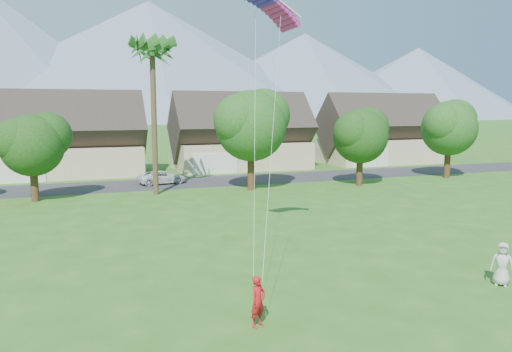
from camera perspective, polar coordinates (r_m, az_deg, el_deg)
name	(u,v)px	position (r m, az deg, el deg)	size (l,w,h in m)	color
ground	(371,349)	(15.76, 13.05, -18.66)	(500.00, 500.00, 0.00)	#2D6019
street	(169,183)	(46.97, -9.92, -0.84)	(90.00, 7.00, 0.01)	#2D2D30
kite_flyer	(258,301)	(16.44, 0.22, -14.14)	(0.60, 0.40, 1.66)	#B51418
watcher	(502,264)	(22.17, 26.30, -9.01)	(0.85, 0.55, 1.74)	#B9B9B4
parked_car	(162,177)	(46.78, -10.69, -0.14)	(2.03, 4.40, 1.22)	silver
mountain_ridge	(112,64)	(273.29, -16.19, 12.14)	(540.00, 240.00, 70.00)	slate
houses_row	(158,140)	(55.52, -11.09, 4.02)	(72.75, 8.19, 8.86)	beige
tree_row	(166,134)	(40.31, -10.20, 4.72)	(62.27, 6.67, 8.45)	#47301C
fan_palm	(152,45)	(40.99, -11.80, 14.41)	(3.00, 3.00, 13.80)	#4C3D26
parafoil_kite	(268,3)	(23.38, 1.44, 19.16)	(3.65, 1.58, 0.50)	#3B1AC8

